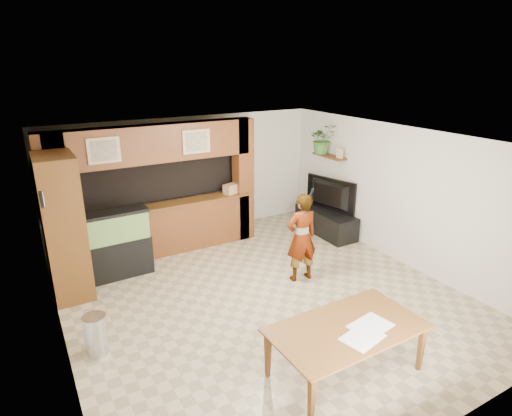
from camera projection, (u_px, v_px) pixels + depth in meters
floor at (263, 297)px, 7.08m from camera, size 6.50×6.50×0.00m
ceiling at (264, 141)px, 6.22m from camera, size 6.50×6.50×0.00m
wall_back at (187, 177)px, 9.31m from camera, size 6.00×0.00×6.00m
wall_left at (54, 268)px, 5.24m from camera, size 0.00×6.50×6.50m
wall_right at (400, 195)px, 8.06m from camera, size 0.00×6.50×6.50m
partition at (153, 190)px, 8.36m from camera, size 4.20×0.99×2.60m
wall_clock at (42, 200)px, 5.88m from camera, size 0.05×0.25×0.25m
wall_shelf at (329, 156)px, 9.46m from camera, size 0.25×0.90×0.04m
pantry_cabinet at (63, 227)px, 6.85m from camera, size 0.59×0.97×2.36m
trash_can at (96, 335)px, 5.66m from camera, size 0.31×0.31×0.56m
aquarium at (118, 245)px, 7.61m from camera, size 1.12×0.42×1.24m
tv_stand at (326, 222)px, 9.63m from camera, size 0.58×1.58×0.53m
television at (327, 195)px, 9.42m from camera, size 0.48×1.27×0.73m
photo_frame at (340, 153)px, 9.13m from camera, size 0.07×0.16×0.21m
potted_plant at (322, 139)px, 9.51m from camera, size 0.71×0.66×0.65m
person at (302, 238)px, 7.42m from camera, size 0.62×0.43×1.60m
microphone at (312, 193)px, 7.03m from camera, size 0.04×0.11×0.17m
dining_table at (347, 352)px, 5.24m from camera, size 1.91×1.08×0.67m
newspaper_a at (362, 337)px, 4.96m from camera, size 0.55×0.45×0.01m
newspaper_b at (370, 326)px, 5.18m from camera, size 0.56×0.44×0.01m
counter_box at (231, 189)px, 9.02m from camera, size 0.34×0.28×0.20m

